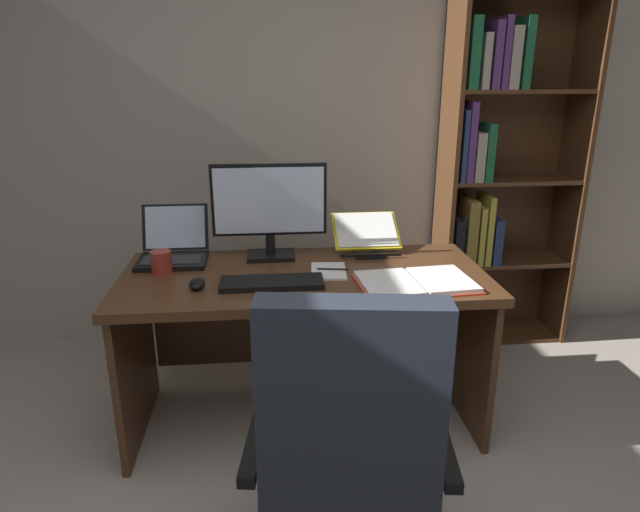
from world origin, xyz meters
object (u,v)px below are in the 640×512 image
Objects in this scene: monitor at (269,210)px; open_binder at (416,282)px; desk at (303,309)px; laptop at (173,249)px; reading_stand_with_book at (366,234)px; keyboard at (272,283)px; office_chair at (348,480)px; bookshelf at (494,175)px; pen at (333,269)px; coffee_mug at (161,262)px; notepad at (329,271)px; computer_mouse at (197,284)px.

monitor is 0.75m from open_binder.
desk is 5.06× the size of laptop.
reading_stand_with_book reaches higher than desk.
laptop is (-0.59, 0.17, 0.25)m from desk.
open_binder is (0.59, -0.05, -0.00)m from keyboard.
open_binder is at bearing -4.88° from keyboard.
desk is 0.56m from open_binder.
office_chair is at bearing -86.60° from desk.
monitor is 0.48m from laptop.
bookshelf is (1.15, 0.71, 0.48)m from desk.
laptop reaches higher than keyboard.
bookshelf is at bearing 37.36° from pen.
desk is at bearing -15.71° from laptop.
bookshelf reaches higher than reading_stand_with_book.
bookshelf is 1.31m from pen.
reading_stand_with_book is 3.16× the size of coffee_mug.
office_chair reaches higher than notepad.
desk is at bearing 145.32° from open_binder.
notepad is at bearing 13.70° from computer_mouse.
notepad is (-0.34, 0.18, -0.01)m from open_binder.
bookshelf is 1.40m from monitor.
laptop is 2.23× the size of pen.
keyboard is at bearing -151.67° from notepad.
monitor is 3.76× the size of pen.
coffee_mug is at bearing -97.28° from laptop.
coffee_mug is (-0.67, 1.00, 0.34)m from office_chair.
laptop is at bearing 111.76° from computer_mouse.
desk is 0.33m from keyboard.
keyboard is 0.30m from computer_mouse.
desk is 15.68× the size of coffee_mug.
office_chair is 5.02× the size of notepad.
office_chair is 1.30m from monitor.
keyboard is at bearing 0.00° from computer_mouse.
reading_stand_with_book is 2.27× the size of pen.
desk is 0.49m from reading_stand_with_book.
computer_mouse is 0.89m from open_binder.
notepad is at bearing -4.54° from coffee_mug.
notepad is (0.70, -0.24, -0.05)m from laptop.
office_chair is at bearing -61.20° from laptop.
pen is at bearing -123.34° from reading_stand_with_book.
pen reaches higher than desk.
pen is at bearing 13.24° from computer_mouse.
reading_stand_with_book is at bearing 29.55° from computer_mouse.
bookshelf is 3.74× the size of monitor.
open_binder is at bearing -29.97° from pen.
keyboard is 0.85× the size of open_binder.
office_chair reaches higher than coffee_mug.
notepad is at bearing -43.06° from monitor.
computer_mouse is at bearing -150.12° from bookshelf.
laptop is (-0.45, 0.01, -0.18)m from monitor.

